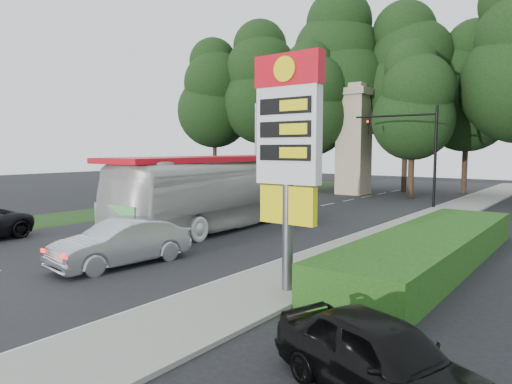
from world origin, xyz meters
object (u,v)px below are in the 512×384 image
Objects in this scene: gas_station_pylon at (288,140)px; traffic_signal_mast at (417,142)px; monument at (354,139)px; parked_car_black at (381,358)px; streetlight_signs at (258,146)px; sedan_silver at (121,243)px; transit_bus at (222,192)px.

traffic_signal_mast is (-3.52, 22.00, 0.22)m from gas_station_pylon.
monument is 35.69m from parked_car_black.
traffic_signal_mast is at bearing 8.92° from streetlight_signs.
monument is at bearing 105.19° from sedan_silver.
parked_car_black is at bearing -43.31° from transit_bus.
gas_station_pylon is at bearing -80.91° from traffic_signal_mast.
monument is (-7.68, 6.00, 0.43)m from traffic_signal_mast.
sedan_silver is at bearing 94.43° from parked_car_black.
gas_station_pylon reaches higher than sedan_silver.
transit_bus is at bearing -109.96° from traffic_signal_mast.
traffic_signal_mast reaches higher than sedan_silver.
sedan_silver is (-6.52, -0.96, -3.62)m from gas_station_pylon.
transit_bus is at bearing 69.49° from parked_car_black.
sedan_silver is (9.66, -20.98, -3.61)m from streetlight_signs.
traffic_signal_mast is 1.71× the size of parked_car_black.
transit_bus is 2.72× the size of sedan_silver.
streetlight_signs reaches higher than transit_bus.
parked_car_black is (7.90, -25.80, -3.95)m from traffic_signal_mast.
streetlight_signs is 0.80× the size of monument.
sedan_silver is at bearing -65.26° from streetlight_signs.
gas_station_pylon reaches higher than transit_bus.
monument is at bearing 58.03° from streetlight_signs.
sedan_silver is at bearing -171.63° from gas_station_pylon.
traffic_signal_mast reaches higher than gas_station_pylon.
monument reaches higher than parked_car_black.
gas_station_pylon is at bearing 68.11° from parked_car_black.
streetlight_signs reaches higher than traffic_signal_mast.
parked_car_black is (4.39, -3.80, -3.73)m from gas_station_pylon.
gas_station_pylon is 1.62× the size of parked_car_black.
parked_car_black is at bearing -72.97° from traffic_signal_mast.
streetlight_signs is at bearing -171.08° from traffic_signal_mast.
monument is at bearing 92.50° from transit_bus.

